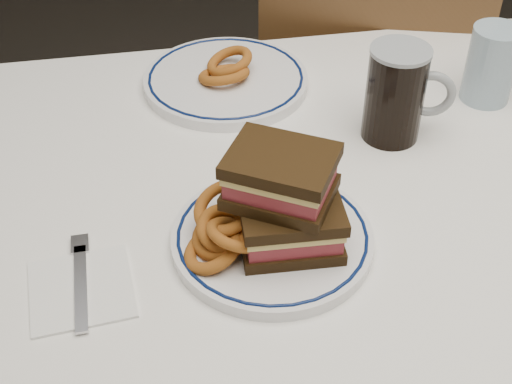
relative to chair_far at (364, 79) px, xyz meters
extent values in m
cube|color=silver|center=(-0.22, -0.58, 0.19)|extent=(1.26, 0.86, 0.03)
cylinder|color=#472D17|center=(-0.76, -0.24, -0.19)|extent=(0.06, 0.06, 0.71)
cube|color=silver|center=(-0.22, -0.15, 0.10)|extent=(1.26, 0.01, 0.17)
cube|color=#472D17|center=(0.02, 0.08, -0.07)|extent=(0.58, 0.58, 0.04)
cylinder|color=#472D17|center=(0.27, 0.21, -0.32)|extent=(0.04, 0.04, 0.45)
cylinder|color=#472D17|center=(0.16, -0.17, -0.32)|extent=(0.04, 0.04, 0.45)
cylinder|color=#472D17|center=(-0.11, 0.33, -0.32)|extent=(0.04, 0.04, 0.45)
cylinder|color=#472D17|center=(-0.22, -0.06, -0.32)|extent=(0.04, 0.04, 0.45)
cube|color=#472D17|center=(-0.04, -0.12, 0.20)|extent=(0.45, 0.17, 0.51)
cylinder|color=white|center=(-0.36, -0.70, 0.21)|extent=(0.27, 0.27, 0.02)
torus|color=#091848|center=(-0.36, -0.70, 0.22)|extent=(0.25, 0.25, 0.00)
cube|color=black|center=(-0.34, -0.72, 0.23)|extent=(0.13, 0.11, 0.02)
cube|color=maroon|center=(-0.34, -0.72, 0.25)|extent=(0.12, 0.10, 0.02)
cube|color=#E8C768|center=(-0.34, -0.72, 0.26)|extent=(0.13, 0.10, 0.01)
cube|color=black|center=(-0.34, -0.72, 0.28)|extent=(0.13, 0.11, 0.02)
cube|color=black|center=(-0.35, -0.70, 0.30)|extent=(0.16, 0.15, 0.02)
cube|color=maroon|center=(-0.35, -0.70, 0.31)|extent=(0.15, 0.14, 0.02)
cube|color=#E8C768|center=(-0.35, -0.70, 0.33)|extent=(0.15, 0.15, 0.01)
cube|color=black|center=(-0.35, -0.70, 0.34)|extent=(0.16, 0.15, 0.02)
torus|color=brown|center=(-0.44, -0.72, 0.23)|extent=(0.08, 0.08, 0.05)
torus|color=brown|center=(-0.43, -0.71, 0.24)|extent=(0.09, 0.08, 0.05)
torus|color=brown|center=(-0.43, -0.71, 0.25)|extent=(0.08, 0.07, 0.05)
torus|color=brown|center=(-0.41, -0.73, 0.26)|extent=(0.08, 0.08, 0.06)
torus|color=brown|center=(-0.42, -0.69, 0.27)|extent=(0.09, 0.09, 0.06)
cylinder|color=silver|center=(-0.36, -0.60, 0.24)|extent=(0.05, 0.05, 0.03)
cylinder|color=#97020D|center=(-0.36, -0.60, 0.25)|extent=(0.04, 0.04, 0.01)
cylinder|color=black|center=(-0.13, -0.49, 0.28)|extent=(0.09, 0.09, 0.15)
cylinder|color=#90969D|center=(-0.13, -0.49, 0.35)|extent=(0.09, 0.09, 0.01)
torus|color=#90969D|center=(-0.08, -0.50, 0.28)|extent=(0.08, 0.04, 0.08)
cylinder|color=#91AABC|center=(0.06, -0.41, 0.27)|extent=(0.08, 0.08, 0.13)
cylinder|color=white|center=(-0.36, -0.30, 0.21)|extent=(0.29, 0.29, 0.02)
torus|color=#091848|center=(-0.36, -0.30, 0.22)|extent=(0.27, 0.27, 0.01)
torus|color=brown|center=(-0.37, -0.30, 0.23)|extent=(0.09, 0.09, 0.05)
torus|color=brown|center=(-0.35, -0.28, 0.24)|extent=(0.08, 0.08, 0.04)
cube|color=white|center=(-0.61, -0.74, 0.20)|extent=(0.14, 0.14, 0.00)
cube|color=#B9B8BD|center=(-0.61, -0.74, 0.21)|extent=(0.02, 0.15, 0.00)
cube|color=#B9B8BD|center=(-0.61, -0.66, 0.21)|extent=(0.02, 0.03, 0.00)
camera|label=1|loc=(-0.50, -1.36, 0.87)|focal=50.00mm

